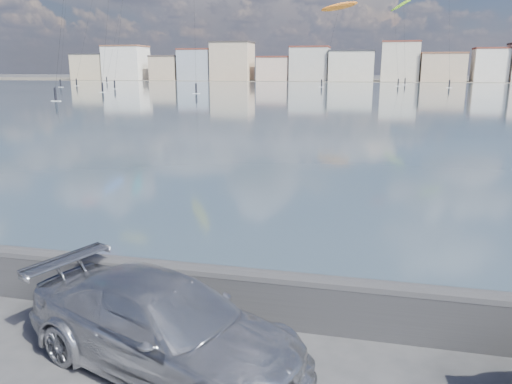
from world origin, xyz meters
TOP-DOWN VIEW (x-y plane):
  - bay_water at (0.00, 91.50)m, footprint 500.00×177.00m
  - far_shore_strip at (0.00, 200.00)m, footprint 500.00×60.00m
  - seawall at (0.00, 2.70)m, footprint 400.00×0.36m
  - far_buildings at (1.31, 186.00)m, footprint 240.79×13.26m
  - car_silver at (0.24, 0.98)m, footprint 5.36×3.56m
  - kitesurfer_5 at (-7.37, 133.88)m, footprint 10.22×13.74m
  - kitesurfer_7 at (9.71, 154.34)m, footprint 8.02×10.23m

SIDE VIEW (x-z plane):
  - bay_water at x=0.00m, z-range 0.01..0.01m
  - far_shore_strip at x=0.00m, z-range 0.01..0.01m
  - seawall at x=0.00m, z-range 0.04..1.12m
  - car_silver at x=0.24m, z-range 0.00..1.44m
  - far_buildings at x=1.31m, z-range -1.27..13.33m
  - kitesurfer_5 at x=-7.37m, z-range 8.95..31.34m
  - kitesurfer_7 at x=9.71m, z-range 9.79..35.60m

